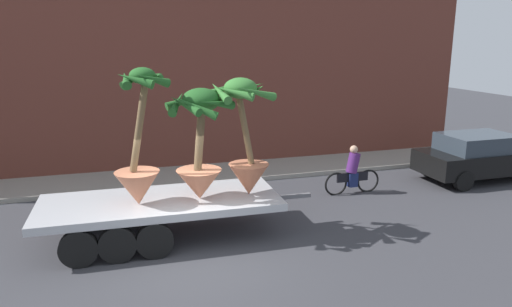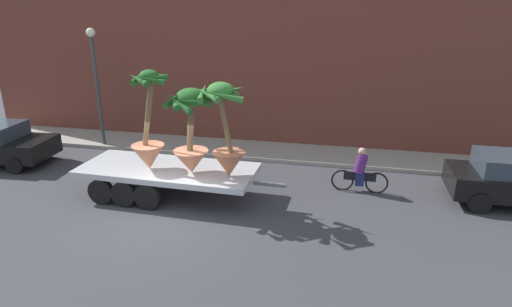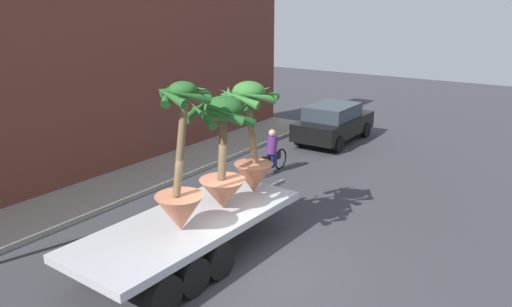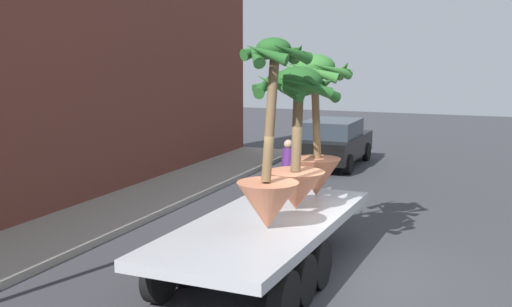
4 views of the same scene
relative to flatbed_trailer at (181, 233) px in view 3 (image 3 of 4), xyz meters
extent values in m
plane|color=#38383D|center=(0.82, -1.31, -0.76)|extent=(60.00, 60.00, 0.00)
cube|color=gray|center=(0.82, 4.79, -0.68)|extent=(24.00, 2.20, 0.15)
cube|color=brown|center=(0.82, 6.49, 2.83)|extent=(24.00, 1.20, 7.18)
cube|color=#B7BABF|center=(0.26, -0.01, 0.13)|extent=(5.63, 2.35, 0.18)
cylinder|color=black|center=(-1.50, 1.07, -0.36)|extent=(0.80, 0.24, 0.80)
cylinder|color=black|center=(-1.54, -1.00, -0.36)|extent=(0.80, 0.24, 0.80)
cylinder|color=black|center=(-0.72, 1.05, -0.36)|extent=(0.80, 0.24, 0.80)
cylinder|color=black|center=(-0.76, -1.01, -0.36)|extent=(0.80, 0.24, 0.80)
cylinder|color=black|center=(0.07, 1.03, -0.36)|extent=(0.80, 0.24, 0.80)
cylinder|color=black|center=(0.02, -1.03, -0.36)|extent=(0.80, 0.24, 0.80)
cube|color=slate|center=(3.55, -0.08, -0.02)|extent=(1.00, 0.12, 0.10)
cone|color=#C17251|center=(1.16, -0.24, 0.58)|extent=(1.07, 1.07, 0.71)
cylinder|color=brown|center=(1.21, -0.24, 1.74)|extent=(0.34, 0.19, 1.63)
ellipsoid|color=#235B23|center=(1.25, -0.24, 2.55)|extent=(0.87, 0.87, 0.54)
cone|color=#235B23|center=(1.69, -0.20, 2.51)|extent=(0.27, 0.91, 0.40)
cone|color=#235B23|center=(1.60, 0.23, 2.51)|extent=(1.06, 0.87, 0.43)
cone|color=#235B23|center=(1.12, 0.37, 2.51)|extent=(1.27, 0.47, 0.48)
cone|color=#235B23|center=(0.75, -0.04, 2.49)|extent=(0.58, 1.08, 0.53)
cone|color=#235B23|center=(0.84, -0.50, 2.50)|extent=(0.70, 0.94, 0.46)
cone|color=#235B23|center=(1.05, -0.70, 2.47)|extent=(1.00, 0.58, 0.59)
cone|color=#235B23|center=(1.51, -0.67, 2.52)|extent=(0.98, 0.70, 0.37)
cone|color=#B26647|center=(2.36, -0.27, 0.60)|extent=(0.98, 0.98, 0.76)
cylinder|color=brown|center=(2.26, -0.27, 1.89)|extent=(0.47, 0.15, 1.81)
ellipsoid|color=#387A33|center=(2.17, -0.27, 2.80)|extent=(0.77, 0.77, 0.48)
cone|color=#387A33|center=(2.56, -0.20, 2.73)|extent=(0.33, 0.83, 0.45)
cone|color=#387A33|center=(2.37, 0.15, 2.74)|extent=(0.94, 0.59, 0.44)
cone|color=#387A33|center=(1.87, 0.10, 2.76)|extent=(0.86, 0.76, 0.36)
cone|color=#387A33|center=(1.66, -0.34, 2.74)|extent=(0.36, 1.05, 0.48)
cone|color=#387A33|center=(1.91, -0.65, 2.75)|extent=(0.90, 0.69, 0.39)
cone|color=#387A33|center=(2.38, -0.77, 2.75)|extent=(1.10, 0.62, 0.47)
cone|color=#C17251|center=(-0.24, -0.23, 0.61)|extent=(1.01, 1.01, 0.78)
cylinder|color=brown|center=(-0.12, -0.23, 2.06)|extent=(0.55, 0.16, 2.12)
ellipsoid|color=#235B23|center=(0.00, -0.23, 3.13)|extent=(0.57, 0.57, 0.35)
cone|color=#235B23|center=(0.34, -0.28, 3.10)|extent=(0.29, 0.73, 0.30)
cone|color=#235B23|center=(0.15, 0.07, 3.09)|extent=(0.72, 0.50, 0.33)
cone|color=#235B23|center=(-0.20, 0.01, 3.04)|extent=(0.64, 0.56, 0.45)
cone|color=#235B23|center=(-0.36, -0.25, 3.06)|extent=(0.23, 0.74, 0.42)
cone|color=#235B23|center=(-0.18, -0.59, 3.08)|extent=(0.82, 0.54, 0.40)
cone|color=#235B23|center=(0.18, -0.58, 3.07)|extent=(0.81, 0.56, 0.41)
torus|color=black|center=(6.78, 1.69, -0.42)|extent=(0.74, 0.06, 0.74)
torus|color=black|center=(5.68, 1.69, -0.42)|extent=(0.74, 0.06, 0.74)
cube|color=black|center=(6.23, 1.69, -0.24)|extent=(1.04, 0.06, 0.28)
cylinder|color=#51236B|center=(6.23, 1.69, 0.21)|extent=(0.44, 0.34, 0.65)
sphere|color=tan|center=(6.23, 1.69, 0.63)|extent=(0.24, 0.24, 0.24)
cube|color=navy|center=(6.23, 1.69, -0.32)|extent=(0.28, 0.24, 0.44)
cube|color=black|center=(11.03, 1.75, -0.09)|extent=(4.22, 1.85, 0.70)
cube|color=#2D3842|center=(10.82, 1.75, 0.54)|extent=(2.33, 1.66, 0.56)
cylinder|color=black|center=(12.39, 2.62, -0.44)|extent=(0.64, 0.21, 0.64)
cylinder|color=black|center=(12.41, 0.90, -0.44)|extent=(0.64, 0.21, 0.64)
cylinder|color=black|center=(9.66, 2.60, -0.44)|extent=(0.64, 0.21, 0.64)
cylinder|color=black|center=(9.67, 0.88, -0.44)|extent=(0.64, 0.21, 0.64)
camera|label=1|loc=(-0.60, -10.68, 3.91)|focal=32.92mm
camera|label=2|loc=(5.71, -11.47, 5.03)|focal=29.52mm
camera|label=3|loc=(-6.95, -6.80, 4.75)|focal=34.23mm
camera|label=4|loc=(-9.38, -3.79, 3.07)|focal=43.62mm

